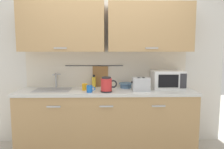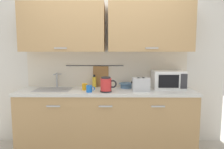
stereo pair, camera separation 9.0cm
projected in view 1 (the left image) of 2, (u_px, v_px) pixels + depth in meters
name	position (u px, v px, depth m)	size (l,w,h in m)	color
counter_unit	(106.00, 119.00, 3.06)	(2.53, 0.64, 0.90)	tan
back_wall_assembly	(106.00, 47.00, 3.16)	(3.70, 0.41, 2.50)	silver
sink_faucet	(56.00, 78.00, 3.19)	(0.09, 0.17, 0.22)	#B2B5BA
microwave	(167.00, 79.00, 3.12)	(0.46, 0.35, 0.27)	white
electric_kettle	(107.00, 85.00, 2.84)	(0.23, 0.16, 0.21)	black
dish_soap_bottle	(94.00, 82.00, 3.20)	(0.06, 0.06, 0.20)	yellow
mug_near_sink	(90.00, 89.00, 2.83)	(0.12, 0.08, 0.09)	blue
mixing_bowl	(126.00, 85.00, 3.16)	(0.21, 0.21, 0.08)	#4C7093
toaster	(141.00, 84.00, 2.92)	(0.26, 0.17, 0.19)	#B7BABF
mug_by_kettle	(85.00, 87.00, 2.97)	(0.12, 0.08, 0.09)	orange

